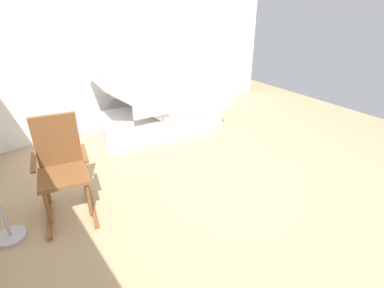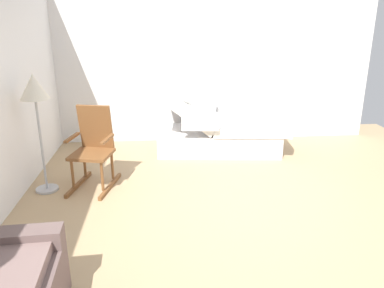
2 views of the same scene
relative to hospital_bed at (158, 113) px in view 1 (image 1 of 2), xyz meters
The scene contains 4 objects.
ground_plane 2.18m from the hospital_bed, behind, with size 7.02×7.02×0.00m, color tan.
side_wall 1.25m from the hospital_bed, ahead, with size 0.10×5.53×2.70m, color white.
hospital_bed is the anchor object (origin of this frame).
rocking_chair 2.18m from the hospital_bed, 123.24° to the left, with size 0.85×0.63×1.05m.
Camera 1 is at (-2.03, 2.36, 2.16)m, focal length 29.74 mm.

